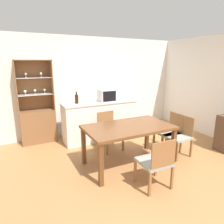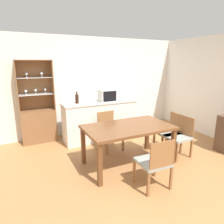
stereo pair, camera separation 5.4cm
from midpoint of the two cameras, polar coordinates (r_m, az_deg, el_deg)
ground_plane at (r=3.72m, az=10.03°, el=-17.07°), size 18.00×18.00×0.00m
wall_back at (r=5.54m, az=-5.93°, el=7.48°), size 6.80×0.06×2.55m
kitchen_counter at (r=5.03m, az=-3.78°, el=-2.41°), size 1.85×0.57×0.96m
display_cabinet at (r=5.14m, az=-20.72°, el=-2.03°), size 0.80×0.37×1.96m
dining_table at (r=3.71m, az=4.30°, el=-5.29°), size 1.60×0.93×0.77m
dining_chair_side_right_far at (r=4.56m, az=15.76°, el=-5.47°), size 0.47×0.47×0.83m
dining_chair_head_near at (r=3.21m, az=11.85°, el=-13.83°), size 0.47×0.47×0.83m
dining_chair_head_far at (r=4.46m, az=-1.15°, el=-5.33°), size 0.48×0.48×0.83m
dining_chair_side_right_near at (r=4.37m, az=18.20°, el=-6.50°), size 0.47×0.47×0.83m
microwave at (r=5.00m, az=-1.07°, el=4.86°), size 0.53×0.34×0.29m
wine_bottle at (r=4.75m, az=-10.38°, el=3.74°), size 0.08×0.08×0.28m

